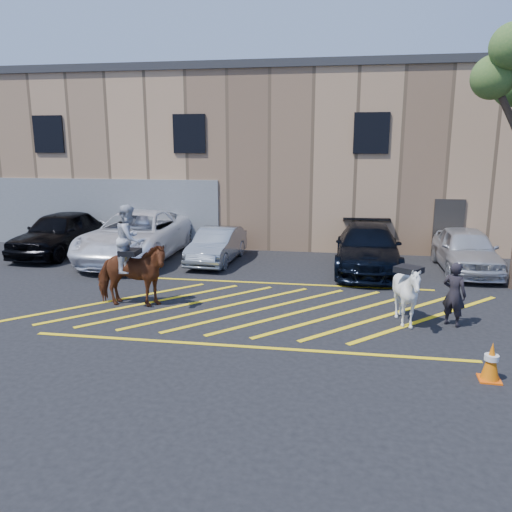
# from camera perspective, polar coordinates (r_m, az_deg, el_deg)

# --- Properties ---
(ground) EXTENTS (90.00, 90.00, 0.00)m
(ground) POSITION_cam_1_polar(r_m,az_deg,el_deg) (13.32, 0.92, -5.69)
(ground) COLOR black
(ground) RESTS_ON ground
(car_black_suv) EXTENTS (2.15, 4.96, 1.66)m
(car_black_suv) POSITION_cam_1_polar(r_m,az_deg,el_deg) (20.87, -21.48, 2.49)
(car_black_suv) COLOR black
(car_black_suv) RESTS_ON ground
(car_white_pickup) EXTENTS (2.97, 6.35, 1.76)m
(car_white_pickup) POSITION_cam_1_polar(r_m,az_deg,el_deg) (19.10, -13.42, 2.30)
(car_white_pickup) COLOR white
(car_white_pickup) RESTS_ON ground
(car_silver_sedan) EXTENTS (1.55, 3.86, 1.25)m
(car_silver_sedan) POSITION_cam_1_polar(r_m,az_deg,el_deg) (18.10, -4.48, 1.24)
(car_silver_sedan) COLOR gray
(car_silver_sedan) RESTS_ON ground
(car_blue_suv) EXTENTS (2.27, 5.27, 1.51)m
(car_blue_suv) POSITION_cam_1_polar(r_m,az_deg,el_deg) (17.36, 12.64, 0.92)
(car_blue_suv) COLOR black
(car_blue_suv) RESTS_ON ground
(car_white_suv) EXTENTS (1.79, 4.35, 1.47)m
(car_white_suv) POSITION_cam_1_polar(r_m,az_deg,el_deg) (18.13, 22.88, 0.66)
(car_white_suv) COLOR silver
(car_white_suv) RESTS_ON ground
(handler) EXTENTS (0.67, 0.63, 1.53)m
(handler) POSITION_cam_1_polar(r_m,az_deg,el_deg) (12.57, 21.71, -4.08)
(handler) COLOR black
(handler) RESTS_ON ground
(warehouse) EXTENTS (32.42, 10.20, 7.30)m
(warehouse) POSITION_cam_1_polar(r_m,az_deg,el_deg) (24.58, 5.03, 11.32)
(warehouse) COLOR tan
(warehouse) RESTS_ON ground
(hatching_zone) EXTENTS (12.60, 5.12, 0.01)m
(hatching_zone) POSITION_cam_1_polar(r_m,az_deg,el_deg) (13.03, 0.72, -6.07)
(hatching_zone) COLOR yellow
(hatching_zone) RESTS_ON ground
(mounted_bay) EXTENTS (2.07, 0.98, 2.70)m
(mounted_bay) POSITION_cam_1_polar(r_m,az_deg,el_deg) (13.38, -14.12, -1.14)
(mounted_bay) COLOR brown
(mounted_bay) RESTS_ON ground
(saddled_white) EXTENTS (1.80, 1.84, 1.52)m
(saddled_white) POSITION_cam_1_polar(r_m,az_deg,el_deg) (12.22, 16.88, -4.17)
(saddled_white) COLOR white
(saddled_white) RESTS_ON ground
(traffic_cone) EXTENTS (0.40, 0.40, 0.73)m
(traffic_cone) POSITION_cam_1_polar(r_m,az_deg,el_deg) (10.11, 25.29, -10.84)
(traffic_cone) COLOR #F5540A
(traffic_cone) RESTS_ON ground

